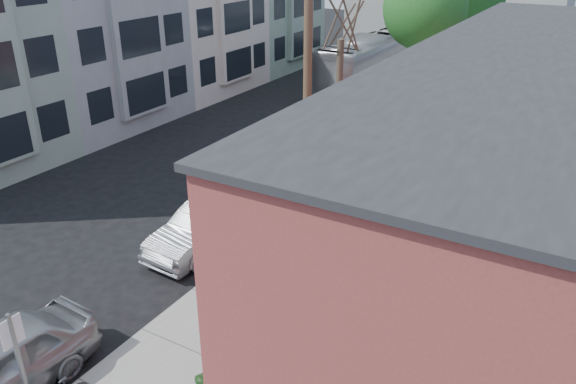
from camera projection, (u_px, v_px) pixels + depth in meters
The scene contains 19 objects.
ground at pixel (139, 274), 16.63m from camera, with size 120.00×120.00×0.00m, color black.
sidewalk at pixel (403, 174), 23.31m from camera, with size 4.50×58.00×0.15m, color gray.
cafe_building at pixel (506, 174), 15.09m from camera, with size 6.60×20.20×6.61m.
apartment_row at pixel (150, 25), 31.11m from camera, with size 6.30×32.00×9.00m.
sign_post at pixel (20, 363), 10.57m from camera, with size 0.07×0.45×2.80m.
parking_meter_near at pixel (222, 248), 16.08m from camera, with size 0.14×0.14×1.24m.
parking_meter_far at pixel (350, 152), 23.10m from camera, with size 0.14×0.14×1.24m.
utility_pole_near at pixel (306, 63), 17.86m from camera, with size 3.57×0.28×10.00m.
utility_pole_far at pixel (447, 10), 30.47m from camera, with size 1.80×0.28×10.00m.
tree_bare at pixel (338, 122), 19.99m from camera, with size 0.24×0.24×5.80m.
tree_leafy_mid at pixel (425, 8), 25.89m from camera, with size 3.88×3.88×7.82m.
patio_chair_a at pixel (309, 345), 12.87m from camera, with size 0.50×0.50×0.88m, color #13462D, non-canonical shape.
patron_grey at pixel (250, 365), 11.66m from camera, with size 0.63×0.42×1.74m, color gray.
cyclist at pixel (302, 242), 16.42m from camera, with size 1.06×0.61×1.64m, color maroon.
cyclist_bike at pixel (302, 249), 16.52m from camera, with size 0.75×2.16×1.14m, color #232225.
car_1 at pixel (207, 226), 17.77m from camera, with size 1.56×4.48×1.48m, color #96989D.
car_2 at pixel (285, 175), 21.74m from camera, with size 1.82×4.47×1.30m, color black.
car_3 at pixel (345, 133), 25.93m from camera, with size 2.48×5.38×1.50m, color #A4A5AC.
bus at pixel (373, 60), 36.47m from camera, with size 2.75×11.77×3.28m, color beige.
Camera 1 is at (10.85, -9.97, 9.20)m, focal length 35.00 mm.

